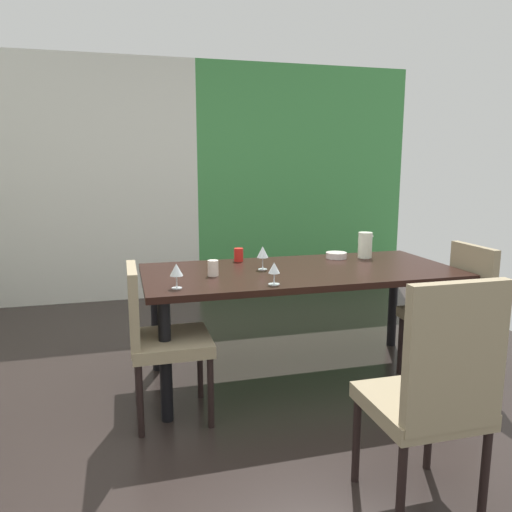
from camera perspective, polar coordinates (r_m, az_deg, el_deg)
ground_plane at (r=3.10m, az=-1.27°, el=-17.59°), size 5.23×5.71×0.02m
back_panel_interior at (r=5.49m, az=-21.37°, el=7.85°), size 2.77×0.10×2.52m
garden_window_panel at (r=5.83m, az=5.40°, el=8.64°), size 2.45×0.10×2.52m
dining_table at (r=3.35m, az=5.04°, el=-2.81°), size 2.06×0.95×0.76m
chair_head_near at (r=2.19m, az=19.68°, el=-14.22°), size 0.44×0.44×1.03m
chair_right_near at (r=3.57m, az=21.72°, el=-5.36°), size 0.44×0.44×0.92m
chair_left_near at (r=2.89m, az=-11.21°, el=-8.63°), size 0.45×0.44×0.90m
wine_glass_front at (r=3.29m, az=0.76°, el=0.40°), size 0.08×0.08×0.16m
wine_glass_center at (r=2.88m, az=2.08°, el=-1.47°), size 0.07×0.07×0.13m
wine_glass_left at (r=2.83m, az=-9.09°, el=-1.63°), size 0.07×0.07×0.14m
serving_bowl_west at (r=3.75m, az=9.16°, el=0.08°), size 0.15×0.15×0.04m
cup_rear at (r=3.58m, az=-2.00°, el=0.15°), size 0.07×0.07×0.09m
cup_near_window at (r=3.13m, az=-4.93°, el=-1.38°), size 0.07×0.07×0.10m
pitcher_near_shelf at (r=3.79m, az=12.37°, el=1.26°), size 0.12×0.10×0.19m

